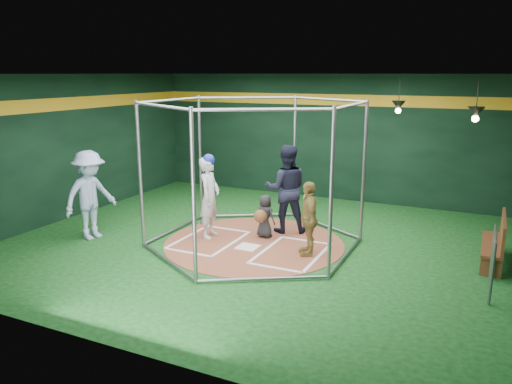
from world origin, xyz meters
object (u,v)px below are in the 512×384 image
at_px(umpire, 286,189).
at_px(visitor_leopard, 309,218).
at_px(batter_figure, 209,196).
at_px(dugout_bench, 497,240).

bearing_deg(umpire, visitor_leopard, 105.20).
bearing_deg(batter_figure, umpire, 38.10).
relative_size(batter_figure, dugout_bench, 1.15).
height_order(umpire, dugout_bench, umpire).
bearing_deg(umpire, batter_figure, 14.45).
relative_size(umpire, dugout_bench, 1.24).
height_order(batter_figure, dugout_bench, batter_figure).
bearing_deg(umpire, dugout_bench, 154.43).
xyz_separation_m(batter_figure, umpire, (1.36, 1.06, 0.08)).
distance_m(batter_figure, dugout_bench, 5.77).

